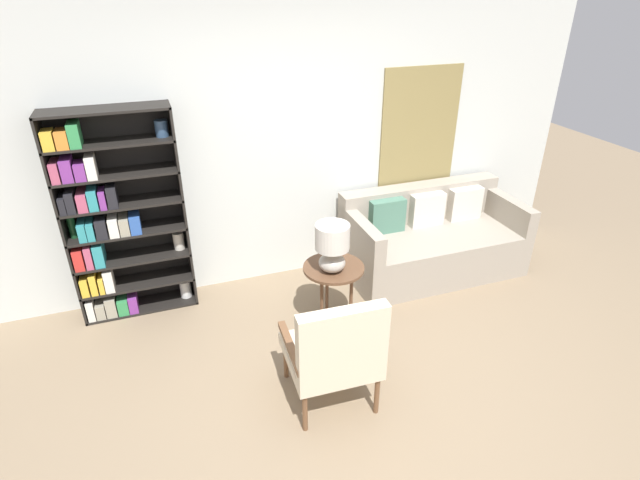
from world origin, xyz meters
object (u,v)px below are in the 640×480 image
Objects in this scene: couch at (430,240)px; side_table at (334,273)px; bookshelf at (113,223)px; table_lamp at (332,245)px; armchair at (336,350)px.

side_table is at bearing -156.85° from couch.
bookshelf is 1.04× the size of couch.
side_table is at bearing 55.82° from table_lamp.
bookshelf is 4.38× the size of table_lamp.
armchair is at bearing -137.91° from couch.
side_table is 1.37× the size of table_lamp.
side_table is (1.68, -0.82, -0.37)m from bookshelf.
table_lamp reaches higher than side_table.
couch reaches higher than side_table.
bookshelf is 3.02m from couch.
couch is 4.20× the size of table_lamp.
table_lamp is (-0.04, -0.05, 0.30)m from side_table.
couch is at bearing 23.15° from side_table.
armchair is at bearing -110.32° from side_table.
armchair is 2.18m from couch.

